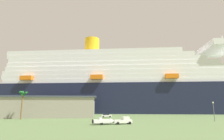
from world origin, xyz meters
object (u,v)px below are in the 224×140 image
(palm_tree, at_px, (23,97))
(parked_car_white_van, at_px, (106,115))
(small_boat_on_trailer, at_px, (104,121))
(pickup_truck, at_px, (123,121))
(parked_car_blue_suv, at_px, (46,116))
(cruise_ship, at_px, (130,87))
(street_lamp, at_px, (214,108))

(palm_tree, distance_m, parked_car_white_van, 37.10)
(small_boat_on_trailer, bearing_deg, parked_car_white_van, 88.83)
(small_boat_on_trailer, distance_m, parked_car_white_van, 31.12)
(small_boat_on_trailer, distance_m, palm_tree, 39.60)
(pickup_truck, relative_size, parked_car_white_van, 1.18)
(small_boat_on_trailer, relative_size, parked_car_white_van, 1.47)
(palm_tree, relative_size, parked_car_blue_suv, 2.54)
(cruise_ship, relative_size, small_boat_on_trailer, 33.10)
(cruise_ship, xyz_separation_m, palm_tree, (-51.14, -53.43, -9.10))
(pickup_truck, xyz_separation_m, small_boat_on_trailer, (-5.85, -1.26, -0.08))
(pickup_truck, xyz_separation_m, palm_tree, (-39.46, 18.11, 7.93))
(palm_tree, relative_size, parked_car_white_van, 2.29)
(street_lamp, bearing_deg, palm_tree, 171.50)
(palm_tree, height_order, parked_car_white_van, palm_tree)
(cruise_ship, height_order, street_lamp, cruise_ship)
(pickup_truck, distance_m, parked_car_white_van, 30.31)
(pickup_truck, bearing_deg, street_lamp, 12.42)
(palm_tree, distance_m, street_lamp, 73.45)
(palm_tree, distance_m, parked_car_blue_suv, 14.00)
(parked_car_white_van, xyz_separation_m, parked_car_blue_suv, (-27.19, -2.80, -0.00))
(pickup_truck, relative_size, parked_car_blue_suv, 1.30)
(parked_car_blue_suv, bearing_deg, palm_tree, -128.23)
(cruise_ship, relative_size, pickup_truck, 41.41)
(palm_tree, relative_size, street_lamp, 1.67)
(cruise_ship, bearing_deg, street_lamp, -71.61)
(street_lamp, relative_size, parked_car_white_van, 1.37)
(palm_tree, bearing_deg, cruise_ship, 46.25)
(pickup_truck, bearing_deg, parked_car_blue_suv, 140.15)
(small_boat_on_trailer, bearing_deg, parked_car_blue_suv, 133.17)
(pickup_truck, height_order, parked_car_white_van, pickup_truck)
(palm_tree, xyz_separation_m, parked_car_blue_suv, (7.05, 8.94, -8.15))
(cruise_ship, bearing_deg, small_boat_on_trailer, -103.55)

